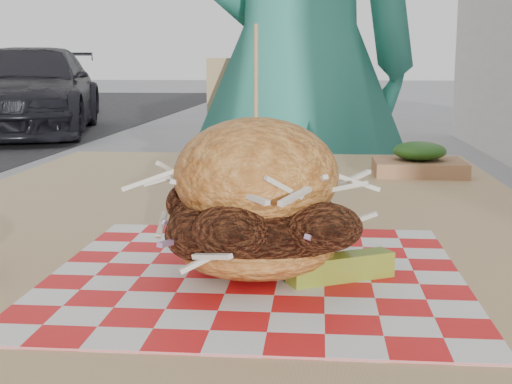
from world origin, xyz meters
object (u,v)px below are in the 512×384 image
(patio_table, at_px, (229,272))
(sandwich, at_px, (256,207))
(diner, at_px, (297,63))
(patio_chair, at_px, (276,202))
(car_dark, at_px, (30,91))

(patio_table, distance_m, sandwich, 0.31)
(diner, distance_m, patio_chair, 0.39)
(patio_table, bearing_deg, diner, 87.22)
(diner, bearing_deg, patio_chair, -31.38)
(diner, bearing_deg, sandwich, 81.82)
(diner, height_order, patio_chair, diner)
(patio_chair, bearing_deg, patio_table, -92.33)
(sandwich, bearing_deg, car_dark, 113.68)
(car_dark, bearing_deg, sandwich, -79.34)
(car_dark, bearing_deg, diner, -75.69)
(patio_table, relative_size, sandwich, 5.57)
(sandwich, bearing_deg, diner, 90.31)
(diner, relative_size, sandwich, 8.68)
(patio_chair, height_order, sandwich, sandwich)
(car_dark, xyz_separation_m, sandwich, (3.80, -8.66, 0.24))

